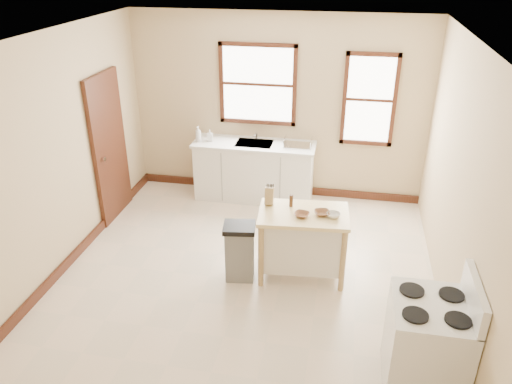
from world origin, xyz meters
TOP-DOWN VIEW (x-y plane):
  - floor at (0.00, 0.00)m, footprint 5.00×5.00m
  - ceiling at (0.00, 0.00)m, footprint 5.00×5.00m
  - wall_back at (0.00, 2.50)m, footprint 4.50×0.04m
  - wall_left at (-2.25, 0.00)m, footprint 0.04×5.00m
  - wall_right at (2.25, 0.00)m, footprint 0.04×5.00m
  - window_main at (-0.30, 2.48)m, footprint 1.17×0.06m
  - window_side at (1.35, 2.48)m, footprint 0.77×0.06m
  - door_left at (-2.21, 1.30)m, footprint 0.06×0.90m
  - baseboard_back at (0.00, 2.47)m, footprint 4.50×0.04m
  - baseboard_left at (-2.22, 0.00)m, footprint 0.04×5.00m
  - sink_counter at (-0.30, 2.20)m, footprint 1.86×0.62m
  - faucet at (-0.30, 2.38)m, footprint 0.03×0.03m
  - soap_bottle_a at (-1.15, 2.11)m, footprint 0.11×0.11m
  - soap_bottle_b at (-0.98, 2.17)m, footprint 0.10×0.10m
  - dish_rack at (0.36, 2.21)m, footprint 0.45×0.36m
  - kitchen_island at (0.66, 0.28)m, footprint 1.09×0.74m
  - knife_block at (0.23, 0.42)m, footprint 0.10×0.10m
  - pepper_grinder at (0.49, 0.41)m, footprint 0.06×0.06m
  - bowl_a at (0.64, 0.19)m, footprint 0.21×0.21m
  - bowl_b at (0.87, 0.27)m, footprint 0.22×0.22m
  - bowl_c at (1.00, 0.24)m, footprint 0.19×0.19m
  - trash_bin at (-0.06, 0.07)m, footprint 0.41×0.36m
  - gas_stove at (1.91, -1.23)m, footprint 0.72×0.73m

SIDE VIEW (x-z plane):
  - floor at x=0.00m, z-range 0.00..0.00m
  - baseboard_back at x=0.00m, z-range 0.00..0.12m
  - baseboard_left at x=-2.22m, z-range 0.00..0.12m
  - trash_bin at x=-0.06m, z-range 0.00..0.72m
  - kitchen_island at x=0.66m, z-range 0.00..0.85m
  - sink_counter at x=-0.30m, z-range 0.00..0.92m
  - gas_stove at x=1.91m, z-range 0.00..1.17m
  - bowl_a at x=0.64m, z-range 0.85..0.89m
  - bowl_b at x=0.87m, z-range 0.85..0.89m
  - bowl_c at x=1.00m, z-range 0.85..0.90m
  - pepper_grinder at x=0.49m, z-range 0.85..1.00m
  - knife_block at x=0.23m, z-range 0.85..1.05m
  - dish_rack at x=0.36m, z-range 0.92..1.02m
  - soap_bottle_b at x=-0.98m, z-range 0.92..1.10m
  - faucet at x=-0.30m, z-range 0.92..1.14m
  - soap_bottle_a at x=-1.15m, z-range 0.92..1.16m
  - door_left at x=-2.21m, z-range 0.00..2.10m
  - wall_back at x=0.00m, z-range 0.00..2.80m
  - wall_left at x=-2.25m, z-range 0.00..2.80m
  - wall_right at x=2.25m, z-range 0.00..2.80m
  - window_side at x=1.35m, z-range 0.92..2.29m
  - window_main at x=-0.30m, z-range 1.14..2.36m
  - ceiling at x=0.00m, z-range 2.80..2.80m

